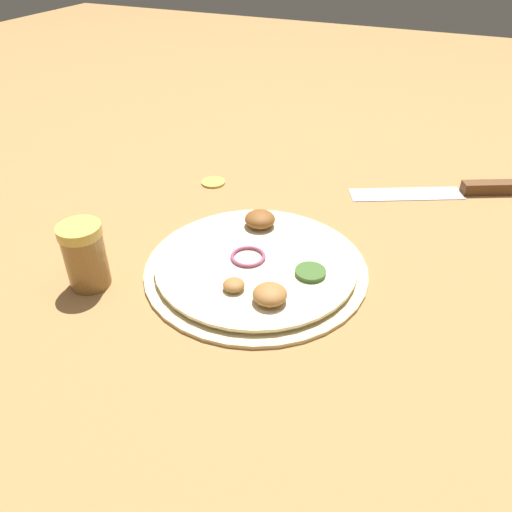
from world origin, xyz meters
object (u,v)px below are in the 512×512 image
Objects in this scene: pizza at (257,264)px; knife at (464,190)px; loose_cap at (213,181)px; spice_jar at (85,255)px.

pizza reaches higher than knife.
pizza is 7.14× the size of loose_cap.
loose_cap is (0.18, 0.15, -0.00)m from pizza.
pizza is 1.07× the size of knife.
pizza is 0.37m from knife.
spice_jar reaches higher than knife.
spice_jar reaches higher than pizza.
pizza is 3.41× the size of spice_jar.
loose_cap is at bearing -7.43° from knife.
pizza is at bearing -139.30° from loose_cap.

